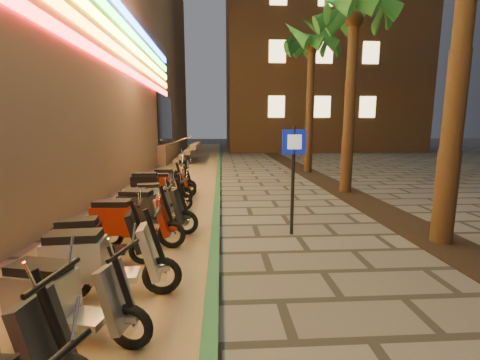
{
  "coord_description": "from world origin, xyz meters",
  "views": [
    {
      "loc": [
        -0.76,
        -3.87,
        2.26
      ],
      "look_at": [
        -0.38,
        2.57,
        1.2
      ],
      "focal_mm": 24.0,
      "sensor_mm": 36.0,
      "label": 1
    }
  ],
  "objects": [
    {
      "name": "scooter_10",
      "position": [
        -2.46,
        4.57,
        0.45
      ],
      "size": [
        1.47,
        0.74,
        1.04
      ],
      "rotation": [
        0.0,
        0.0,
        0.27
      ],
      "color": "black",
      "rests_on": "ground"
    },
    {
      "name": "parking_strip",
      "position": [
        -2.6,
        10.0,
        0.01
      ],
      "size": [
        3.4,
        60.0,
        0.01
      ],
      "primitive_type": "cube",
      "color": "#8C7251",
      "rests_on": "ground"
    },
    {
      "name": "scooter_13",
      "position": [
        -2.55,
        7.28,
        0.46
      ],
      "size": [
        1.51,
        0.7,
        1.07
      ],
      "rotation": [
        0.0,
        0.0,
        -0.22
      ],
      "color": "black",
      "rests_on": "ground"
    },
    {
      "name": "scooter_5",
      "position": [
        -2.39,
        0.21,
        0.53
      ],
      "size": [
        1.73,
        0.61,
        1.22
      ],
      "rotation": [
        0.0,
        0.0,
        0.08
      ],
      "color": "black",
      "rests_on": "ground"
    },
    {
      "name": "pedestrian_sign",
      "position": [
        0.73,
        2.64,
        1.48
      ],
      "size": [
        0.5,
        0.11,
        2.29
      ],
      "rotation": [
        0.0,
        0.0,
        0.12
      ],
      "color": "black",
      "rests_on": "ground"
    },
    {
      "name": "palm_c",
      "position": [
        3.6,
        7.0,
        5.73
      ],
      "size": [
        2.97,
        3.02,
        6.91
      ],
      "color": "#472D19",
      "rests_on": "ground"
    },
    {
      "name": "scooter_4",
      "position": [
        -2.44,
        -0.65,
        0.49
      ],
      "size": [
        1.59,
        0.75,
        1.12
      ],
      "rotation": [
        0.0,
        0.0,
        -0.23
      ],
      "color": "black",
      "rests_on": "ground"
    },
    {
      "name": "palm_d",
      "position": [
        3.6,
        12.0,
        5.94
      ],
      "size": [
        2.97,
        3.02,
        7.16
      ],
      "color": "#472D19",
      "rests_on": "ground"
    },
    {
      "name": "ground",
      "position": [
        0.0,
        0.0,
        0.0
      ],
      "size": [
        120.0,
        120.0,
        0.0
      ],
      "primitive_type": "plane",
      "color": "#474442",
      "rests_on": "ground"
    },
    {
      "name": "scooter_7",
      "position": [
        -2.52,
        2.03,
        0.53
      ],
      "size": [
        1.72,
        0.6,
        1.21
      ],
      "rotation": [
        0.0,
        0.0,
        -0.05
      ],
      "color": "black",
      "rests_on": "ground"
    },
    {
      "name": "scooter_12",
      "position": [
        -2.51,
        6.38,
        0.46
      ],
      "size": [
        1.5,
        0.61,
        1.05
      ],
      "rotation": [
        0.0,
        0.0,
        0.15
      ],
      "color": "black",
      "rests_on": "ground"
    },
    {
      "name": "planting_strip",
      "position": [
        3.6,
        5.0,
        0.01
      ],
      "size": [
        1.2,
        40.0,
        0.02
      ],
      "primitive_type": "cube",
      "color": "black",
      "rests_on": "ground"
    },
    {
      "name": "scooter_8",
      "position": [
        -2.32,
        2.9,
        0.53
      ],
      "size": [
        1.73,
        0.74,
        1.21
      ],
      "rotation": [
        0.0,
        0.0,
        -0.18
      ],
      "color": "black",
      "rests_on": "ground"
    },
    {
      "name": "scooter_6",
      "position": [
        -2.79,
        1.16,
        0.48
      ],
      "size": [
        1.57,
        0.66,
        1.1
      ],
      "rotation": [
        0.0,
        0.0,
        0.17
      ],
      "color": "black",
      "rests_on": "ground"
    },
    {
      "name": "green_curb",
      "position": [
        -0.9,
        10.0,
        0.05
      ],
      "size": [
        0.18,
        60.0,
        0.1
      ],
      "primitive_type": "cube",
      "color": "#215A36",
      "rests_on": "ground"
    },
    {
      "name": "scooter_11",
      "position": [
        -2.73,
        5.53,
        0.54
      ],
      "size": [
        1.77,
        0.62,
        1.25
      ],
      "rotation": [
        0.0,
        0.0,
        0.04
      ],
      "color": "black",
      "rests_on": "ground"
    },
    {
      "name": "scooter_9",
      "position": [
        -2.63,
        3.77,
        0.46
      ],
      "size": [
        1.51,
        0.57,
        1.06
      ],
      "rotation": [
        0.0,
        0.0,
        -0.11
      ],
      "color": "black",
      "rests_on": "ground"
    },
    {
      "name": "apartment_block",
      "position": [
        9.0,
        32.0,
        12.5
      ],
      "size": [
        18.0,
        16.06,
        25.0
      ],
      "color": "brown",
      "rests_on": "ground"
    }
  ]
}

